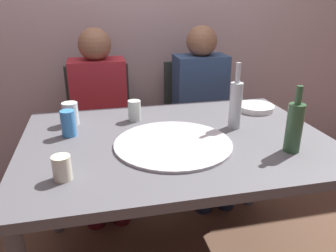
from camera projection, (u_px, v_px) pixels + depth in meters
name	position (u px, v px, depth m)	size (l,w,h in m)	color
back_wall	(136.00, 3.00, 2.41)	(6.00, 0.10, 2.60)	#B29EA3
dining_table	(176.00, 153.00, 1.56)	(1.39, 0.99, 0.75)	#4C4C51
pizza_tray	(173.00, 144.00, 1.45)	(0.52, 0.52, 0.01)	#ADADB2
wine_bottle	(294.00, 126.00, 1.36)	(0.07, 0.07, 0.28)	#2D5133
beer_bottle	(236.00, 104.00, 1.60)	(0.06, 0.06, 0.32)	#B2BCC1
tumbler_near	(62.00, 168.00, 1.17)	(0.07, 0.07, 0.09)	beige
tumbler_far	(70.00, 114.00, 1.66)	(0.08, 0.08, 0.11)	silver
wine_glass	(134.00, 111.00, 1.72)	(0.07, 0.07, 0.11)	#B7C6BC
soda_can	(68.00, 123.00, 1.53)	(0.07, 0.07, 0.12)	#337AC1
plate_stack	(256.00, 108.00, 1.88)	(0.20, 0.20, 0.03)	white
chair_left	(101.00, 123.00, 2.36)	(0.44, 0.44, 0.90)	#2D3833
chair_right	(196.00, 115.00, 2.50)	(0.44, 0.44, 0.90)	#2D3833
guest_in_sweater	(100.00, 112.00, 2.17)	(0.36, 0.56, 1.17)	maroon
guest_in_beanie	(204.00, 105.00, 2.32)	(0.36, 0.56, 1.17)	navy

